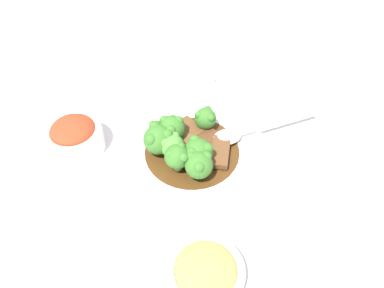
{
  "coord_description": "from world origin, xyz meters",
  "views": [
    {
      "loc": [
        -0.23,
        0.39,
        0.54
      ],
      "look_at": [
        0.0,
        0.0,
        0.03
      ],
      "focal_mm": 35.0,
      "sensor_mm": 36.0,
      "label": 1
    }
  ],
  "objects": [
    {
      "name": "serving_spoon",
      "position": [
        -0.06,
        -0.07,
        0.03
      ],
      "size": [
        0.16,
        0.19,
        0.01
      ],
      "color": "#B7B7BC",
      "rests_on": "main_plate"
    },
    {
      "name": "broccoli_floret_8",
      "position": [
        0.05,
        -0.02,
        0.04
      ],
      "size": [
        0.03,
        0.03,
        0.04
      ],
      "color": "#8EB756",
      "rests_on": "main_plate"
    },
    {
      "name": "broccoli_floret_5",
      "position": [
        -0.02,
        0.02,
        0.05
      ],
      "size": [
        0.05,
        0.05,
        0.05
      ],
      "color": "#8EB756",
      "rests_on": "main_plate"
    },
    {
      "name": "side_bowl_appetizer",
      "position": [
        -0.13,
        0.19,
        0.02
      ],
      "size": [
        0.11,
        0.11,
        0.04
      ],
      "color": "white",
      "rests_on": "ground_plane"
    },
    {
      "name": "main_plate",
      "position": [
        0.0,
        0.0,
        0.01
      ],
      "size": [
        0.28,
        0.28,
        0.02
      ],
      "color": "white",
      "rests_on": "ground_plane"
    },
    {
      "name": "broccoli_floret_2",
      "position": [
        0.05,
        0.03,
        0.05
      ],
      "size": [
        0.05,
        0.05,
        0.06
      ],
      "color": "#8EB756",
      "rests_on": "main_plate"
    },
    {
      "name": "broccoli_floret_7",
      "position": [
        0.01,
        -0.06,
        0.04
      ],
      "size": [
        0.04,
        0.04,
        0.04
      ],
      "color": "#7FA84C",
      "rests_on": "main_plate"
    },
    {
      "name": "beef_strip_3",
      "position": [
        -0.02,
        -0.04,
        0.02
      ],
      "size": [
        0.07,
        0.05,
        0.01
      ],
      "color": "#56331E",
      "rests_on": "main_plate"
    },
    {
      "name": "broccoli_floret_0",
      "position": [
        0.04,
        0.0,
        0.05
      ],
      "size": [
        0.05,
        0.05,
        0.06
      ],
      "color": "#8EB756",
      "rests_on": "main_plate"
    },
    {
      "name": "broccoli_floret_3",
      "position": [
        0.07,
        0.01,
        0.05
      ],
      "size": [
        0.03,
        0.03,
        0.04
      ],
      "color": "#7FA84C",
      "rests_on": "main_plate"
    },
    {
      "name": "broccoli_floret_1",
      "position": [
        0.02,
        0.03,
        0.05
      ],
      "size": [
        0.04,
        0.04,
        0.05
      ],
      "color": "#7FA84C",
      "rests_on": "main_plate"
    },
    {
      "name": "sauce_dish",
      "position": [
        0.1,
        -0.2,
        0.01
      ],
      "size": [
        0.07,
        0.07,
        0.01
      ],
      "color": "white",
      "rests_on": "ground_plane"
    },
    {
      "name": "ground_plane",
      "position": [
        0.0,
        0.0,
        0.0
      ],
      "size": [
        4.0,
        4.0,
        0.0
      ],
      "primitive_type": "plane",
      "color": "silver"
    },
    {
      "name": "beef_strip_2",
      "position": [
        -0.05,
        -0.02,
        0.03
      ],
      "size": [
        0.06,
        0.08,
        0.01
      ],
      "color": "brown",
      "rests_on": "main_plate"
    },
    {
      "name": "broccoli_floret_4",
      "position": [
        -0.0,
        0.05,
        0.05
      ],
      "size": [
        0.04,
        0.04,
        0.05
      ],
      "color": "#7FA84C",
      "rests_on": "main_plate"
    },
    {
      "name": "side_bowl_kimchi",
      "position": [
        0.2,
        0.09,
        0.03
      ],
      "size": [
        0.11,
        0.11,
        0.06
      ],
      "color": "white",
      "rests_on": "ground_plane"
    },
    {
      "name": "beef_strip_1",
      "position": [
        0.03,
        -0.04,
        0.02
      ],
      "size": [
        0.06,
        0.06,
        0.01
      ],
      "color": "brown",
      "rests_on": "main_plate"
    },
    {
      "name": "broccoli_floret_6",
      "position": [
        -0.04,
        0.05,
        0.05
      ],
      "size": [
        0.05,
        0.05,
        0.05
      ],
      "color": "#7FA84C",
      "rests_on": "main_plate"
    },
    {
      "name": "beef_strip_0",
      "position": [
        0.01,
        -0.0,
        0.03
      ],
      "size": [
        0.08,
        0.05,
        0.02
      ],
      "color": "brown",
      "rests_on": "main_plate"
    }
  ]
}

